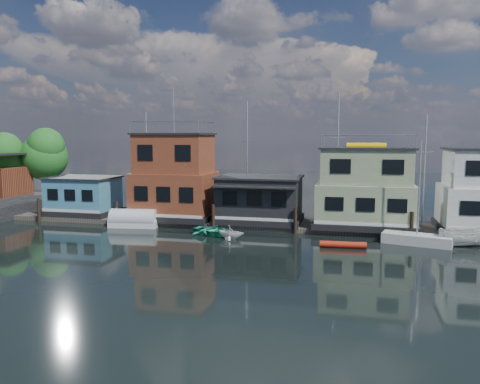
% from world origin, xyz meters
% --- Properties ---
extents(ground, '(160.00, 160.00, 0.00)m').
position_xyz_m(ground, '(0.00, 0.00, 0.00)').
color(ground, black).
rests_on(ground, ground).
extents(dock, '(48.00, 5.00, 0.40)m').
position_xyz_m(dock, '(0.00, 12.00, 0.20)').
color(dock, '#595147').
rests_on(dock, ground).
extents(houseboat_blue, '(6.40, 4.90, 3.66)m').
position_xyz_m(houseboat_blue, '(-18.00, 12.00, 2.21)').
color(houseboat_blue, black).
rests_on(houseboat_blue, dock).
extents(houseboat_red, '(7.40, 5.90, 11.86)m').
position_xyz_m(houseboat_red, '(-8.50, 12.00, 4.10)').
color(houseboat_red, black).
rests_on(houseboat_red, dock).
extents(houseboat_dark, '(7.40, 6.10, 4.06)m').
position_xyz_m(houseboat_dark, '(-0.50, 11.98, 2.42)').
color(houseboat_dark, black).
rests_on(houseboat_dark, dock).
extents(houseboat_green, '(8.40, 5.90, 7.03)m').
position_xyz_m(houseboat_green, '(8.50, 12.00, 3.55)').
color(houseboat_green, black).
rests_on(houseboat_green, dock).
extents(pilings, '(42.28, 0.28, 2.20)m').
position_xyz_m(pilings, '(-0.33, 9.20, 1.10)').
color(pilings, '#2D2116').
rests_on(pilings, ground).
extents(background_masts, '(36.40, 0.16, 12.00)m').
position_xyz_m(background_masts, '(4.76, 18.00, 5.55)').
color(background_masts, silver).
rests_on(background_masts, ground).
extents(shore, '(12.40, 15.72, 8.24)m').
position_xyz_m(shore, '(-30.67, 15.86, 3.60)').
color(shore, black).
rests_on(shore, ground).
extents(day_sailer, '(5.14, 2.82, 7.71)m').
position_xyz_m(day_sailer, '(12.20, 7.64, 0.44)').
color(day_sailer, silver).
rests_on(day_sailer, ground).
extents(dinghy_teal, '(4.39, 3.71, 0.78)m').
position_xyz_m(dinghy_teal, '(-3.35, 7.27, 0.39)').
color(dinghy_teal, '#299978').
rests_on(dinghy_teal, ground).
extents(dinghy_white, '(2.22, 1.96, 1.11)m').
position_xyz_m(dinghy_white, '(-1.67, 6.20, 0.55)').
color(dinghy_white, white).
rests_on(dinghy_white, ground).
extents(motorboat, '(4.04, 2.14, 1.48)m').
position_xyz_m(motorboat, '(15.47, 7.63, 0.74)').
color(motorboat, silver).
rests_on(motorboat, ground).
extents(tarp_runabout, '(4.41, 2.20, 1.72)m').
position_xyz_m(tarp_runabout, '(-11.22, 8.92, 0.64)').
color(tarp_runabout, silver).
rests_on(tarp_runabout, ground).
extents(red_kayak, '(3.32, 0.68, 0.48)m').
position_xyz_m(red_kayak, '(6.89, 5.22, 0.24)').
color(red_kayak, red).
rests_on(red_kayak, ground).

